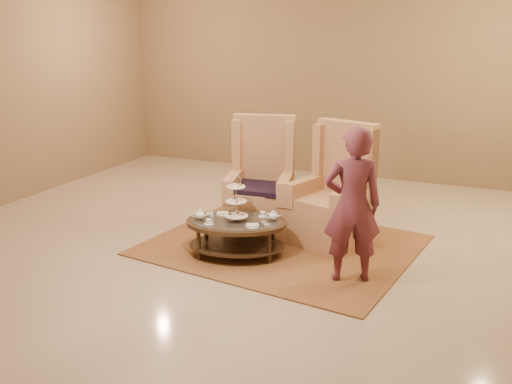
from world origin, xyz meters
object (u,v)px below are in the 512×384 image
at_px(tea_table, 236,227).
at_px(armchair_left, 261,193).
at_px(armchair_right, 335,203).
at_px(person, 352,206).

distance_m(tea_table, armchair_left, 0.90).
bearing_deg(tea_table, armchair_right, 29.30).
height_order(tea_table, armchair_right, armchair_right).
relative_size(armchair_left, person, 0.91).
distance_m(armchair_left, armchair_right, 0.93).
height_order(tea_table, person, person).
relative_size(armchair_right, person, 0.90).
relative_size(tea_table, armchair_left, 0.90).
height_order(tea_table, armchair_left, armchair_left).
bearing_deg(person, armchair_right, -90.09).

